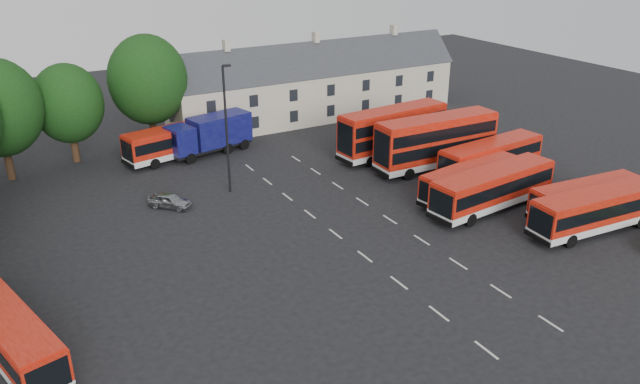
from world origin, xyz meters
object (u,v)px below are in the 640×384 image
Objects in this scene: bus_west at (10,332)px; bus_dd_south at (436,139)px; bus_row_a at (598,208)px; lamppost at (227,126)px; box_truck at (210,133)px; silver_car at (170,201)px.

bus_dd_south is at bearing -87.77° from bus_west.
bus_row_a is 29.74m from lamppost.
box_truck is at bearing 78.41° from lamppost.
box_truck is at bearing 140.73° from bus_dd_south.
lamppost reaches higher than box_truck.
box_truck reaches higher than bus_row_a.
bus_dd_south is 1.12× the size of lamppost.
bus_dd_south is 24.97m from silver_car.
box_truck reaches higher than silver_car.
box_truck reaches higher than bus_west.
lamppost reaches higher than bus_row_a.
silver_car is (-7.64, -10.86, -1.52)m from box_truck.
bus_row_a is at bearing -81.53° from silver_car.
bus_west is 2.88× the size of silver_car.
box_truck is at bearing -53.27° from bus_west.
box_truck is at bearing 10.32° from silver_car.
lamppost is at bearing 168.55° from bus_dd_south.
bus_west is (-39.60, 5.07, -0.20)m from bus_row_a.
silver_car is at bearing -55.67° from bus_west.
bus_west is at bearing -175.67° from silver_car.
bus_west is at bearing -162.08° from bus_dd_south.
lamppost is (-19.06, 4.26, 3.02)m from bus_dd_south.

